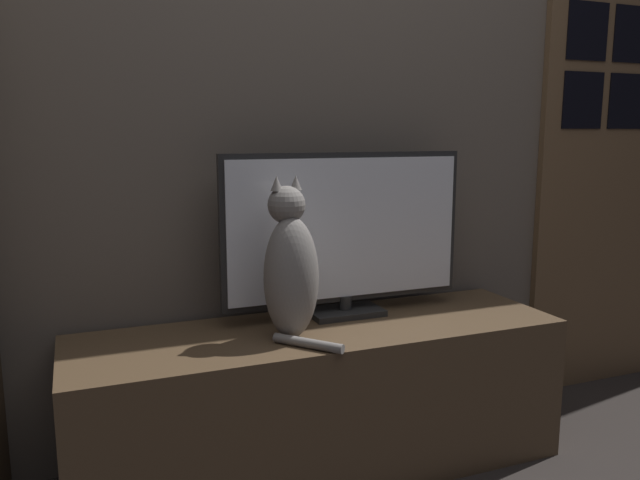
{
  "coord_description": "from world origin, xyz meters",
  "views": [
    {
      "loc": [
        -0.71,
        -0.82,
        1.09
      ],
      "look_at": [
        0.01,
        0.97,
        0.76
      ],
      "focal_mm": 35.0,
      "sensor_mm": 36.0,
      "label": 1
    }
  ],
  "objects": [
    {
      "name": "door",
      "position": [
        1.46,
        1.18,
        1.05
      ],
      "size": [
        0.84,
        0.04,
        2.05
      ],
      "color": "brown",
      "rests_on": "ground_plane"
    },
    {
      "name": "cat",
      "position": [
        -0.12,
        0.9,
        0.69
      ],
      "size": [
        0.19,
        0.29,
        0.49
      ],
      "rotation": [
        0.0,
        0.0,
        0.11
      ],
      "color": "gray",
      "rests_on": "tv_stand"
    },
    {
      "name": "tv_stand",
      "position": [
        0.0,
        0.95,
        0.24
      ],
      "size": [
        1.57,
        0.46,
        0.48
      ],
      "color": "brown",
      "rests_on": "ground_plane"
    },
    {
      "name": "wall_back",
      "position": [
        0.0,
        1.22,
        1.3
      ],
      "size": [
        4.8,
        0.05,
        2.6
      ],
      "color": "#60564C",
      "rests_on": "ground_plane"
    },
    {
      "name": "tv",
      "position": [
        0.13,
        1.06,
        0.76
      ],
      "size": [
        0.85,
        0.15,
        0.55
      ],
      "color": "black",
      "rests_on": "tv_stand"
    }
  ]
}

